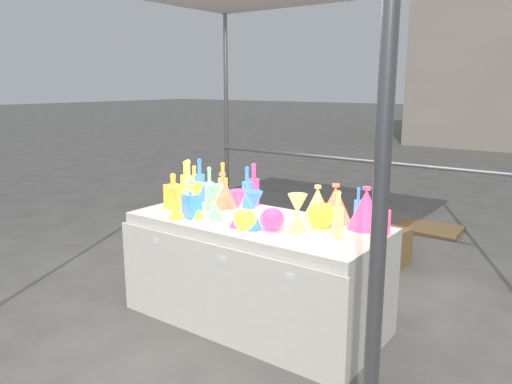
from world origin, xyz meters
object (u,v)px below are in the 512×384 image
Objects in this scene: hourglass_0 at (176,203)px; lampshade_0 at (222,190)px; display_table at (255,271)px; globe_0 at (245,221)px; cardboard_box_closed at (380,245)px; bottle_0 at (186,180)px.

lampshade_0 reaches higher than hourglass_0.
lampshade_0 reaches higher than display_table.
display_table is at bearing 109.55° from globe_0.
lampshade_0 is (0.05, 0.44, 0.02)m from hourglass_0.
cardboard_box_closed is 1.79m from lampshade_0.
hourglass_0 is 0.56m from globe_0.
globe_0 is at bearing -86.60° from cardboard_box_closed.
bottle_0 reaches higher than lampshade_0.
hourglass_0 is at bearing -72.14° from lampshade_0.
globe_0 is (-0.18, -1.87, 0.63)m from cardboard_box_closed.
lampshade_0 is (-0.51, 0.38, 0.07)m from globe_0.
display_table is 0.68m from lampshade_0.
display_table is 0.74m from hourglass_0.
globe_0 reaches higher than display_table.
cardboard_box_closed is (0.26, 1.65, -0.20)m from display_table.
hourglass_0 is at bearing -101.88° from cardboard_box_closed.
bottle_0 is (-1.11, -1.46, 0.73)m from cardboard_box_closed.
display_table is 6.84× the size of lampshade_0.
lampshade_0 is (-0.69, -1.49, 0.71)m from cardboard_box_closed.
hourglass_0 reaches higher than globe_0.
hourglass_0 is 1.49× the size of globe_0.
bottle_0 reaches higher than display_table.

